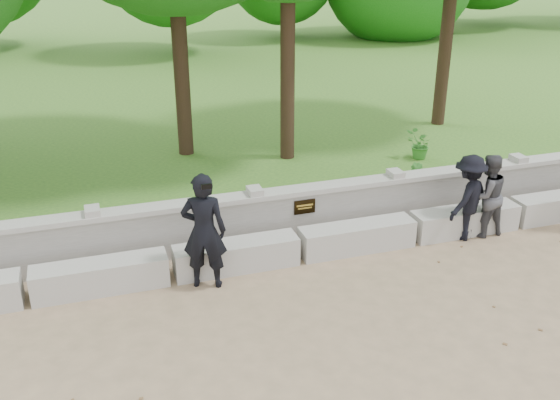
# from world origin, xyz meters

# --- Properties ---
(ground) EXTENTS (80.00, 80.00, 0.00)m
(ground) POSITION_xyz_m (0.00, 0.00, 0.00)
(ground) COLOR #977E5D
(ground) RESTS_ON ground
(lawn) EXTENTS (40.00, 22.00, 0.25)m
(lawn) POSITION_xyz_m (0.00, 14.00, 0.12)
(lawn) COLOR #315920
(lawn) RESTS_ON ground
(concrete_bench) EXTENTS (11.90, 0.45, 0.45)m
(concrete_bench) POSITION_xyz_m (0.00, 1.90, 0.22)
(concrete_bench) COLOR #B2AFA8
(concrete_bench) RESTS_ON ground
(parapet_wall) EXTENTS (12.50, 0.35, 0.90)m
(parapet_wall) POSITION_xyz_m (0.00, 2.60, 0.46)
(parapet_wall) COLOR #A7A59E
(parapet_wall) RESTS_ON ground
(man_main) EXTENTS (0.73, 0.68, 1.74)m
(man_main) POSITION_xyz_m (-1.54, 1.58, 0.87)
(man_main) COLOR black
(man_main) RESTS_ON ground
(visitor_left) EXTENTS (0.72, 0.58, 1.43)m
(visitor_left) POSITION_xyz_m (3.26, 1.75, 0.72)
(visitor_left) COLOR #3D3D41
(visitor_left) RESTS_ON ground
(visitor_mid) EXTENTS (1.09, 0.94, 1.46)m
(visitor_mid) POSITION_xyz_m (2.89, 1.74, 0.73)
(visitor_mid) COLOR black
(visitor_mid) RESTS_ON ground
(shrub_b) EXTENTS (0.37, 0.37, 0.53)m
(shrub_b) POSITION_xyz_m (2.87, 3.31, 0.51)
(shrub_b) COLOR #357C2A
(shrub_b) RESTS_ON lawn
(shrub_c) EXTENTS (0.60, 0.54, 0.62)m
(shrub_c) POSITION_xyz_m (3.80, 4.88, 0.56)
(shrub_c) COLOR #357C2A
(shrub_c) RESTS_ON lawn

